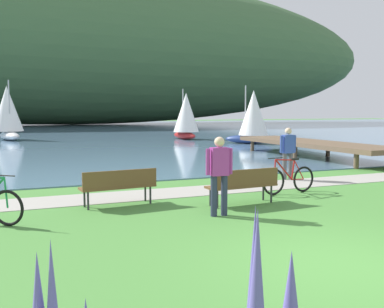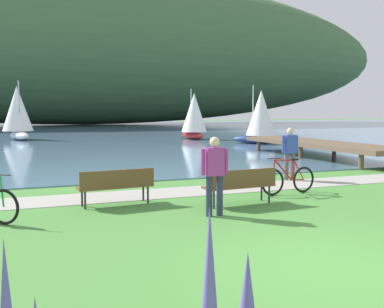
{
  "view_description": "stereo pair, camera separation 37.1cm",
  "coord_description": "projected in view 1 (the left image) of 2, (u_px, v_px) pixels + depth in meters",
  "views": [
    {
      "loc": [
        -4.48,
        -4.98,
        2.25
      ],
      "look_at": [
        0.46,
        6.95,
        1.0
      ],
      "focal_mm": 41.48,
      "sensor_mm": 36.0,
      "label": 1
    },
    {
      "loc": [
        -4.13,
        -5.12,
        2.25
      ],
      "look_at": [
        0.46,
        6.95,
        1.0
      ],
      "focal_mm": 41.48,
      "sensor_mm": 36.0,
      "label": 2
    }
  ],
  "objects": [
    {
      "name": "pier_dock",
      "position": [
        312.0,
        144.0,
        21.31
      ],
      "size": [
        2.4,
        10.0,
        0.8
      ],
      "color": "brown",
      "rests_on": "ground"
    },
    {
      "name": "person_on_the_grass",
      "position": [
        219.0,
        171.0,
        9.48
      ],
      "size": [
        0.61,
        0.25,
        1.71
      ],
      "color": "#282D47",
      "rests_on": "ground"
    },
    {
      "name": "sailboat_nearest_to_shore",
      "position": [
        253.0,
        116.0,
        29.88
      ],
      "size": [
        3.07,
        3.22,
        3.94
      ],
      "color": "navy",
      "rests_on": "bay_water"
    },
    {
      "name": "bicycle_beside_path",
      "position": [
        289.0,
        179.0,
        12.12
      ],
      "size": [
        1.77,
        0.24,
        1.01
      ],
      "color": "black",
      "rests_on": "ground"
    },
    {
      "name": "distant_hillside",
      "position": [
        71.0,
        48.0,
        71.51
      ],
      "size": [
        114.19,
        28.0,
        24.85
      ],
      "primitive_type": "ellipsoid",
      "color": "#42663D",
      "rests_on": "bay_water"
    },
    {
      "name": "person_at_shoreline",
      "position": [
        288.0,
        150.0,
        14.51
      ],
      "size": [
        0.61,
        0.23,
        1.71
      ],
      "color": "#4C4C51",
      "rests_on": "ground"
    },
    {
      "name": "park_bench_further_along",
      "position": [
        119.0,
        184.0,
        10.51
      ],
      "size": [
        1.84,
        0.64,
        0.88
      ],
      "color": "brown",
      "rests_on": "ground"
    },
    {
      "name": "park_bench_near_camera",
      "position": [
        243.0,
        183.0,
        10.65
      ],
      "size": [
        1.83,
        0.6,
        0.88
      ],
      "color": "brown",
      "rests_on": "ground"
    },
    {
      "name": "shoreline_path",
      "position": [
        184.0,
        192.0,
        12.37
      ],
      "size": [
        60.0,
        1.5,
        0.01
      ],
      "primitive_type": "cube",
      "color": "#A39E93",
      "rests_on": "ground"
    },
    {
      "name": "bay_water",
      "position": [
        51.0,
        130.0,
        51.05
      ],
      "size": [
        180.0,
        80.0,
        0.04
      ],
      "primitive_type": "cube",
      "color": "#5B7F9E",
      "rests_on": "ground"
    },
    {
      "name": "ground_plane",
      "position": [
        344.0,
        265.0,
        6.5
      ],
      "size": [
        200.0,
        200.0,
        0.0
      ],
      "primitive_type": "plane",
      "color": "#478438"
    },
    {
      "name": "sailboat_mid_bay",
      "position": [
        186.0,
        116.0,
        34.62
      ],
      "size": [
        2.14,
        3.42,
        3.95
      ],
      "color": "#B22323",
      "rests_on": "bay_water"
    },
    {
      "name": "sailboat_toward_hillside",
      "position": [
        8.0,
        112.0,
        33.8
      ],
      "size": [
        2.74,
        4.0,
        4.53
      ],
      "color": "white",
      "rests_on": "bay_water"
    }
  ]
}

